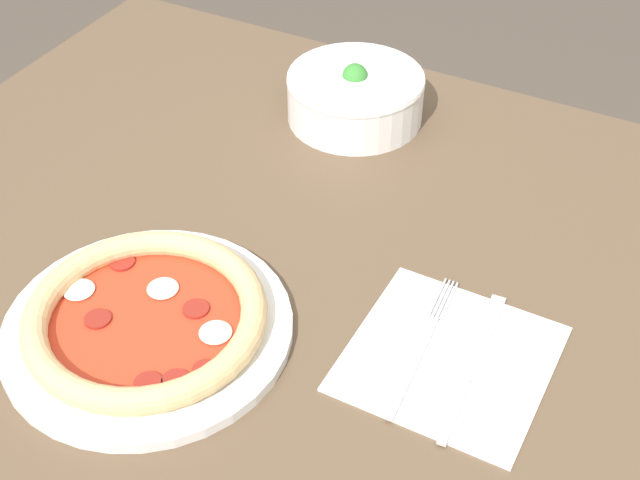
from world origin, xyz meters
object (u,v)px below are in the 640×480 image
(pizza, at_px, (146,321))
(fork, at_px, (422,347))
(bowl, at_px, (355,93))
(knife, at_px, (470,371))

(pizza, height_order, fork, pizza)
(pizza, relative_size, bowl, 1.61)
(fork, bearing_deg, bowl, 30.77)
(pizza, relative_size, fork, 1.49)
(bowl, bearing_deg, fork, -54.89)
(pizza, distance_m, knife, 0.31)
(pizza, xyz_separation_m, bowl, (0.01, 0.43, 0.02))
(bowl, relative_size, knife, 0.90)
(pizza, distance_m, bowl, 0.43)
(fork, bearing_deg, knife, -101.49)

